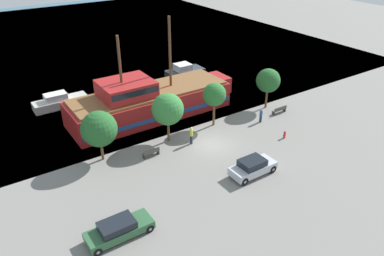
# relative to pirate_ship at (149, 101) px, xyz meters

# --- Properties ---
(ground_plane) EXTENTS (160.00, 160.00, 0.00)m
(ground_plane) POSITION_rel_pirate_ship_xyz_m (2.06, -8.98, -1.77)
(ground_plane) COLOR gray
(water_surface) EXTENTS (80.00, 80.00, 0.00)m
(water_surface) POSITION_rel_pirate_ship_xyz_m (2.06, 35.02, -1.77)
(water_surface) COLOR #38667F
(water_surface) RESTS_ON ground
(pirate_ship) EXTENTS (19.40, 5.79, 10.71)m
(pirate_ship) POSITION_rel_pirate_ship_xyz_m (0.00, 0.00, 0.00)
(pirate_ship) COLOR #A31E1E
(pirate_ship) RESTS_ON water_surface
(moored_boat_dockside) EXTENTS (6.22, 1.95, 1.76)m
(moored_boat_dockside) POSITION_rel_pirate_ship_xyz_m (-7.72, 7.89, -1.10)
(moored_boat_dockside) COLOR #B7B2A8
(moored_boat_dockside) RESTS_ON water_surface
(moored_boat_outer) EXTENTS (5.40, 2.59, 1.72)m
(moored_boat_outer) POSITION_rel_pirate_ship_xyz_m (10.22, 8.62, -1.14)
(moored_boat_outer) COLOR #2D333D
(moored_boat_outer) RESTS_ON water_surface
(parked_car_curb_front) EXTENTS (4.67, 1.81, 1.33)m
(parked_car_curb_front) POSITION_rel_pirate_ship_xyz_m (-10.54, -15.42, -1.11)
(parked_car_curb_front) COLOR #2D5B38
(parked_car_curb_front) RESTS_ON ground_plane
(parked_car_curb_mid) EXTENTS (4.18, 1.82, 1.51)m
(parked_car_curb_mid) POSITION_rel_pirate_ship_xyz_m (2.05, -14.97, -1.02)
(parked_car_curb_mid) COLOR #B7BCC6
(parked_car_curb_mid) RESTS_ON ground_plane
(fire_hydrant) EXTENTS (0.42, 0.25, 0.76)m
(fire_hydrant) POSITION_rel_pirate_ship_xyz_m (8.97, -12.05, -1.36)
(fire_hydrant) COLOR red
(fire_hydrant) RESTS_ON ground_plane
(bench_promenade_east) EXTENTS (1.88, 0.45, 0.85)m
(bench_promenade_east) POSITION_rel_pirate_ship_xyz_m (12.60, -7.75, -1.33)
(bench_promenade_east) COLOR #4C4742
(bench_promenade_east) RESTS_ON ground_plane
(bench_promenade_west) EXTENTS (1.60, 0.45, 0.85)m
(bench_promenade_west) POSITION_rel_pirate_ship_xyz_m (-3.87, -7.66, -1.34)
(bench_promenade_west) COLOR #4C4742
(bench_promenade_west) RESTS_ON ground_plane
(pedestrian_walking_near) EXTENTS (0.32, 0.32, 1.58)m
(pedestrian_walking_near) POSITION_rel_pirate_ship_xyz_m (9.33, -8.13, -0.98)
(pedestrian_walking_near) COLOR #232838
(pedestrian_walking_near) RESTS_ON ground_plane
(pedestrian_walking_far) EXTENTS (0.32, 0.32, 1.81)m
(pedestrian_walking_far) POSITION_rel_pirate_ship_xyz_m (0.51, -7.77, -0.85)
(pedestrian_walking_far) COLOR #232838
(pedestrian_walking_far) RESTS_ON ground_plane
(tree_row_east) EXTENTS (3.24, 3.24, 4.80)m
(tree_row_east) POSITION_rel_pirate_ship_xyz_m (-7.81, -5.59, 1.40)
(tree_row_east) COLOR brown
(tree_row_east) RESTS_ON ground_plane
(tree_row_mideast) EXTENTS (3.11, 3.11, 5.04)m
(tree_row_mideast) POSITION_rel_pirate_ship_xyz_m (-1.05, -6.03, 1.70)
(tree_row_mideast) COLOR brown
(tree_row_mideast) RESTS_ON ground_plane
(tree_row_midwest) EXTENTS (2.46, 2.46, 4.78)m
(tree_row_midwest) POSITION_rel_pirate_ship_xyz_m (4.67, -5.83, 1.76)
(tree_row_midwest) COLOR brown
(tree_row_midwest) RESTS_ON ground_plane
(tree_row_west) EXTENTS (2.75, 2.75, 4.75)m
(tree_row_west) POSITION_rel_pirate_ship_xyz_m (12.39, -5.72, 1.59)
(tree_row_west) COLOR brown
(tree_row_west) RESTS_ON ground_plane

